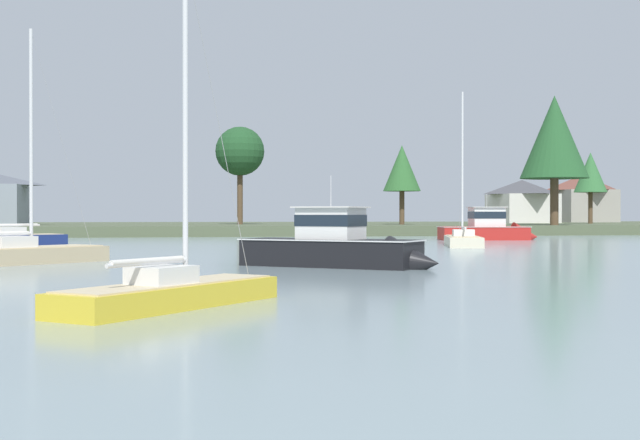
# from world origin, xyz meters

# --- Properties ---
(far_shore_bank) EXTENTS (222.58, 48.60, 1.06)m
(far_shore_bank) POSITION_xyz_m (0.00, 98.79, 0.53)
(far_shore_bank) COLOR #4C563D
(far_shore_bank) RESTS_ON ground
(sailboat_navy) EXTENTS (7.92, 6.64, 11.55)m
(sailboat_navy) POSITION_xyz_m (-21.14, 48.57, 0.25)
(sailboat_navy) COLOR navy
(sailboat_navy) RESTS_ON ground
(cruiser_black) EXTENTS (8.47, 7.21, 4.73)m
(cruiser_black) POSITION_xyz_m (-3.01, 25.66, 0.56)
(cruiser_black) COLOR black
(cruiser_black) RESTS_ON ground
(sailboat_cream) EXTENTS (4.15, 7.88, 11.40)m
(sailboat_cream) POSITION_xyz_m (9.87, 47.42, 0.23)
(sailboat_cream) COLOR beige
(sailboat_cream) RESTS_ON ground
(sailboat_yellow) EXTENTS (5.65, 6.37, 9.11)m
(sailboat_yellow) POSITION_xyz_m (-10.32, 10.88, 0.20)
(sailboat_yellow) COLOR gold
(sailboat_yellow) RESTS_ON ground
(sailboat_sand) EXTENTS (7.74, 7.40, 11.23)m
(sailboat_sand) POSITION_xyz_m (-17.12, 30.40, 0.23)
(sailboat_sand) COLOR tan
(sailboat_sand) RESTS_ON ground
(cruiser_red) EXTENTS (8.93, 3.71, 5.06)m
(cruiser_red) POSITION_xyz_m (17.45, 61.22, 0.67)
(cruiser_red) COLOR #B2231E
(cruiser_red) RESTS_ON ground
(mooring_buoy_white) EXTENTS (0.45, 0.45, 0.50)m
(mooring_buoy_white) POSITION_xyz_m (-20.46, 64.09, 0.08)
(mooring_buoy_white) COLOR white
(mooring_buoy_white) RESTS_ON ground
(shore_tree_inland_b) EXTENTS (4.14, 4.14, 9.05)m
(shore_tree_inland_b) POSITION_xyz_m (42.16, 91.12, 7.50)
(shore_tree_inland_b) COLOR brown
(shore_tree_inland_b) RESTS_ON far_shore_bank
(shore_tree_left_mid) EXTENTS (5.77, 5.77, 11.49)m
(shore_tree_left_mid) POSITION_xyz_m (-2.32, 90.85, 9.59)
(shore_tree_left_mid) COLOR brown
(shore_tree_left_mid) RESTS_ON far_shore_bank
(shore_tree_center_right) EXTENTS (4.34, 4.34, 9.17)m
(shore_tree_center_right) POSITION_xyz_m (15.95, 85.69, 7.50)
(shore_tree_center_right) COLOR brown
(shore_tree_center_right) RESTS_ON far_shore_bank
(shore_tree_right) EXTENTS (7.39, 7.39, 14.13)m
(shore_tree_right) POSITION_xyz_m (30.80, 77.38, 10.60)
(shore_tree_right) COLOR brown
(shore_tree_right) RESTS_ON far_shore_bank
(cottage_near_water) EXTENTS (8.34, 9.08, 7.14)m
(cottage_near_water) POSITION_xyz_m (50.57, 109.83, 4.75)
(cottage_near_water) COLOR #9E998E
(cottage_near_water) RESTS_ON far_shore_bank
(cottage_hillside) EXTENTS (8.00, 9.78, 5.93)m
(cottage_hillside) POSITION_xyz_m (37.50, 101.71, 4.13)
(cottage_hillside) COLOR silver
(cottage_hillside) RESTS_ON far_shore_bank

